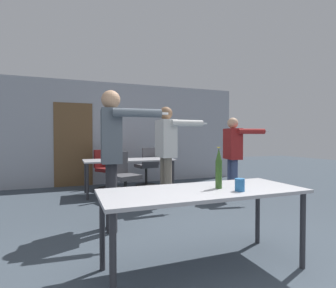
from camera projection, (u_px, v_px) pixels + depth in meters
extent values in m
cube|color=#A3A8B2|center=(118.00, 133.00, 6.87)|extent=(6.78, 0.10, 2.62)
cube|color=brown|center=(74.00, 145.00, 6.44)|extent=(0.90, 0.02, 2.05)
cube|color=#A8A8AD|center=(203.00, 191.00, 2.37)|extent=(1.85, 0.73, 0.03)
cylinder|color=#2D2D33|center=(113.00, 262.00, 1.79)|extent=(0.05, 0.05, 0.70)
cylinder|color=#2D2D33|center=(303.00, 230.00, 2.40)|extent=(0.05, 0.05, 0.70)
cylinder|color=#2D2D33|center=(102.00, 232.00, 2.36)|extent=(0.05, 0.05, 0.70)
cylinder|color=#2D2D33|center=(258.00, 212.00, 2.97)|extent=(0.05, 0.05, 0.70)
cube|color=#A8A8AD|center=(129.00, 160.00, 5.63)|extent=(1.89, 0.78, 0.03)
cylinder|color=#2D2D33|center=(87.00, 182.00, 5.02)|extent=(0.05, 0.05, 0.70)
cylinder|color=#2D2D33|center=(173.00, 177.00, 5.64)|extent=(0.05, 0.05, 0.70)
cylinder|color=#2D2D33|center=(85.00, 177.00, 5.63)|extent=(0.05, 0.05, 0.70)
cylinder|color=#2D2D33|center=(163.00, 173.00, 6.26)|extent=(0.05, 0.05, 0.70)
cylinder|color=slate|center=(164.00, 180.00, 4.80)|extent=(0.14, 0.14, 0.85)
cylinder|color=slate|center=(168.00, 182.00, 4.62)|extent=(0.14, 0.14, 0.85)
cube|color=silver|center=(166.00, 139.00, 4.69)|extent=(0.26, 0.46, 0.67)
sphere|color=#936B4C|center=(166.00, 113.00, 4.68)|extent=(0.23, 0.23, 0.23)
cylinder|color=silver|center=(161.00, 140.00, 4.95)|extent=(0.11, 0.11, 0.58)
cylinder|color=silver|center=(187.00, 123.00, 4.52)|extent=(0.58, 0.12, 0.11)
cube|color=white|center=(204.00, 123.00, 4.63)|extent=(0.12, 0.04, 0.03)
cylinder|color=#28282D|center=(111.00, 195.00, 3.48)|extent=(0.14, 0.14, 0.88)
cylinder|color=#28282D|center=(112.00, 198.00, 3.30)|extent=(0.14, 0.14, 0.88)
cube|color=#4C5660|center=(111.00, 136.00, 3.37)|extent=(0.28, 0.46, 0.69)
sphere|color=tan|center=(111.00, 100.00, 3.36)|extent=(0.24, 0.24, 0.24)
cylinder|color=#4C5660|center=(110.00, 137.00, 3.63)|extent=(0.11, 0.11, 0.60)
cylinder|color=#4C5660|center=(137.00, 113.00, 3.19)|extent=(0.60, 0.15, 0.11)
cube|color=white|center=(163.00, 113.00, 3.28)|extent=(0.12, 0.05, 0.03)
cylinder|color=#3D4C75|center=(231.00, 178.00, 5.30)|extent=(0.13, 0.13, 0.77)
cylinder|color=#3D4C75|center=(234.00, 179.00, 5.12)|extent=(0.13, 0.13, 0.77)
cube|color=maroon|center=(233.00, 144.00, 5.19)|extent=(0.32, 0.46, 0.61)
sphere|color=#DBAD89|center=(233.00, 123.00, 5.18)|extent=(0.21, 0.21, 0.21)
cylinder|color=maroon|center=(227.00, 144.00, 5.45)|extent=(0.10, 0.10, 0.53)
cylinder|color=maroon|center=(251.00, 131.00, 4.97)|extent=(0.54, 0.20, 0.10)
cube|color=white|center=(266.00, 131.00, 5.02)|extent=(0.12, 0.06, 0.03)
cylinder|color=black|center=(146.00, 185.00, 6.54)|extent=(0.52, 0.52, 0.03)
cylinder|color=black|center=(146.00, 176.00, 6.54)|extent=(0.06, 0.06, 0.43)
cube|color=#4C4C51|center=(146.00, 166.00, 6.53)|extent=(0.53, 0.53, 0.08)
cube|color=#4C4C51|center=(151.00, 156.00, 6.30)|extent=(0.44, 0.13, 0.42)
cylinder|color=black|center=(109.00, 188.00, 6.13)|extent=(0.52, 0.52, 0.03)
cylinder|color=black|center=(109.00, 179.00, 6.13)|extent=(0.06, 0.06, 0.38)
cube|color=maroon|center=(109.00, 170.00, 6.12)|extent=(0.63, 0.63, 0.08)
cube|color=maroon|center=(102.00, 158.00, 6.27)|extent=(0.40, 0.28, 0.42)
cylinder|color=black|center=(125.00, 200.00, 4.93)|extent=(0.52, 0.52, 0.03)
cylinder|color=black|center=(125.00, 189.00, 4.93)|extent=(0.06, 0.06, 0.39)
cube|color=#4C4C51|center=(125.00, 177.00, 4.92)|extent=(0.60, 0.60, 0.08)
cube|color=#4C4C51|center=(118.00, 163.00, 5.11)|extent=(0.43, 0.22, 0.42)
cylinder|color=#2D511E|center=(219.00, 174.00, 2.42)|extent=(0.06, 0.06, 0.26)
cone|color=#2D511E|center=(219.00, 154.00, 2.42)|extent=(0.06, 0.06, 0.12)
cylinder|color=gold|center=(219.00, 147.00, 2.42)|extent=(0.03, 0.03, 0.01)
cylinder|color=#2866A3|center=(240.00, 185.00, 2.29)|extent=(0.08, 0.08, 0.11)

